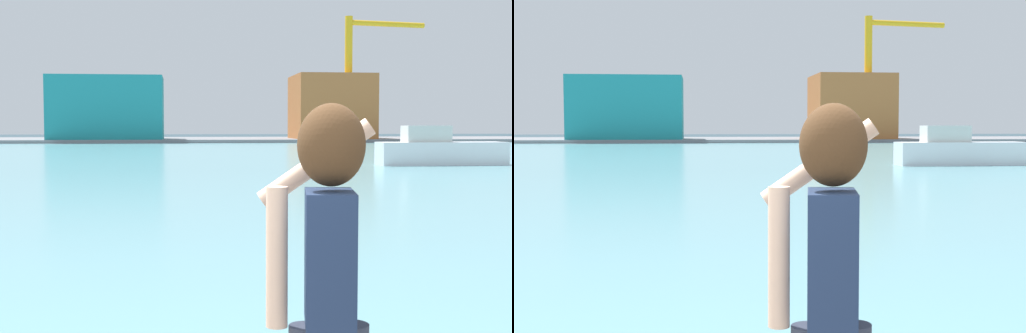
# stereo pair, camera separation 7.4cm
# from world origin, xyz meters

# --- Properties ---
(ground_plane) EXTENTS (220.00, 220.00, 0.00)m
(ground_plane) POSITION_xyz_m (0.00, 50.00, 0.00)
(ground_plane) COLOR #334751
(harbor_water) EXTENTS (140.00, 100.00, 0.02)m
(harbor_water) POSITION_xyz_m (0.00, 52.00, 0.01)
(harbor_water) COLOR #6BA8B2
(harbor_water) RESTS_ON ground_plane
(far_shore_dock) EXTENTS (140.00, 20.00, 0.42)m
(far_shore_dock) POSITION_xyz_m (0.00, 92.00, 0.21)
(far_shore_dock) COLOR gray
(far_shore_dock) RESTS_ON ground_plane
(person_photographer) EXTENTS (0.53, 0.56, 1.74)m
(person_photographer) POSITION_xyz_m (0.93, 0.48, 1.74)
(person_photographer) COLOR #2D3342
(person_photographer) RESTS_ON quay_promenade
(boat_moored) EXTENTS (7.34, 1.87, 2.25)m
(boat_moored) POSITION_xyz_m (15.00, 34.90, 0.85)
(boat_moored) COLOR white
(boat_moored) RESTS_ON harbor_water
(warehouse_left) EXTENTS (14.41, 8.18, 8.13)m
(warehouse_left) POSITION_xyz_m (-9.24, 87.01, 4.49)
(warehouse_left) COLOR teal
(warehouse_left) RESTS_ON far_shore_dock
(warehouse_right) EXTENTS (10.27, 10.63, 8.59)m
(warehouse_right) POSITION_xyz_m (20.68, 88.17, 4.72)
(warehouse_right) COLOR #B26633
(warehouse_right) RESTS_ON far_shore_dock
(port_crane) EXTENTS (11.29, 2.56, 16.04)m
(port_crane) POSITION_xyz_m (23.56, 85.01, 10.24)
(port_crane) COLOR yellow
(port_crane) RESTS_ON far_shore_dock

